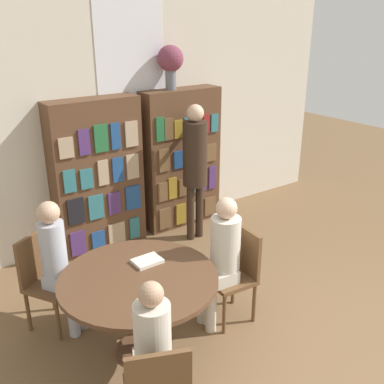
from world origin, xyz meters
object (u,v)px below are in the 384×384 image
chair_far_side (237,270)px  seated_reader_right (221,254)px  chair_left_side (45,276)px  seated_reader_left (59,260)px  librarian_standing (195,159)px  bookshelf_left (98,177)px  bookshelf_right (181,159)px  reading_table (139,288)px  seated_reader_back (152,350)px  flower_vase (170,61)px

chair_far_side → seated_reader_right: seated_reader_right is taller
chair_left_side → seated_reader_left: size_ratio=0.71×
librarian_standing → bookshelf_left: bearing=155.1°
bookshelf_left → chair_far_side: bearing=-78.2°
bookshelf_right → reading_table: size_ratio=1.42×
bookshelf_right → librarian_standing: bookshelf_right is taller
chair_left_side → chair_far_side: same height
seated_reader_right → librarian_standing: bearing=-23.1°
bookshelf_right → chair_left_side: bookshelf_right is taller
chair_far_side → chair_left_side: bearing=63.0°
bookshelf_right → seated_reader_back: size_ratio=1.51×
librarian_standing → chair_left_side: bearing=-163.8°
bookshelf_left → librarian_standing: 1.20m
chair_left_side → bookshelf_right: bearing=175.3°
chair_far_side → seated_reader_left: 1.62m
seated_reader_right → seated_reader_back: bearing=125.8°
bookshelf_right → librarian_standing: size_ratio=1.06×
bookshelf_right → chair_far_side: size_ratio=2.06×
bookshelf_left → chair_far_side: (0.43, -2.06, -0.42)m
bookshelf_left → flower_vase: bearing=0.3°
librarian_standing → seated_reader_back: bearing=-131.4°
bookshelf_left → chair_far_side: 2.15m
bookshelf_right → seated_reader_back: 3.43m
flower_vase → seated_reader_right: flower_vase is taller
bookshelf_left → chair_left_side: size_ratio=2.06×
bookshelf_right → chair_far_side: bookshelf_right is taller
chair_far_side → librarian_standing: librarian_standing is taller
flower_vase → chair_left_side: bearing=-152.2°
chair_far_side → reading_table: bearing=90.0°
seated_reader_left → seated_reader_back: (0.10, -1.43, -0.02)m
reading_table → seated_reader_back: 0.81m
seated_reader_right → seated_reader_back: size_ratio=1.02×
seated_reader_right → bookshelf_left: bearing=12.1°
chair_left_side → seated_reader_left: bearing=90.0°
bookshelf_left → chair_left_side: 1.61m
reading_table → librarian_standing: size_ratio=0.75×
reading_table → chair_far_side: bearing=-5.0°
bookshelf_right → reading_table: bearing=-131.9°
bookshelf_left → librarian_standing: bookshelf_left is taller
reading_table → librarian_standing: librarian_standing is taller
chair_left_side → librarian_standing: librarian_standing is taller
seated_reader_right → chair_left_side: bearing=60.1°
flower_vase → reading_table: 3.00m
chair_far_side → seated_reader_left: size_ratio=0.71×
seated_reader_left → seated_reader_back: size_ratio=1.03×
reading_table → seated_reader_back: bearing=-113.0°
seated_reader_back → librarian_standing: librarian_standing is taller
seated_reader_left → seated_reader_right: size_ratio=1.00×
bookshelf_right → seated_reader_left: (-2.18, -1.28, -0.21)m
bookshelf_right → chair_far_side: bearing=-110.8°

